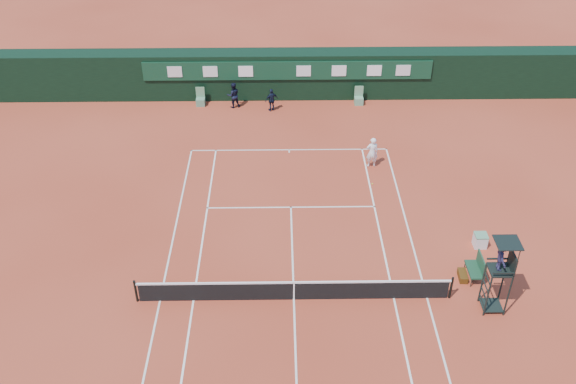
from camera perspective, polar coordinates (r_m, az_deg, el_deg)
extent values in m
plane|color=#BA452B|center=(26.66, 0.52, -9.51)|extent=(90.00, 90.00, 0.00)
cube|color=silver|center=(36.13, 0.10, 3.77)|extent=(11.05, 0.08, 0.01)
cube|color=silver|center=(27.32, 12.25, -9.17)|extent=(0.08, 23.85, 0.01)
cube|color=silver|center=(27.11, -11.31, -9.45)|extent=(0.08, 23.85, 0.01)
cube|color=white|center=(27.06, 9.39, -9.29)|extent=(0.08, 23.85, 0.01)
cube|color=white|center=(26.90, -8.40, -9.50)|extent=(0.08, 23.85, 0.01)
cube|color=white|center=(31.56, 0.26, -1.36)|extent=(8.31, 0.08, 0.01)
cube|color=white|center=(26.66, 0.52, -9.51)|extent=(0.08, 12.88, 0.01)
cube|color=silver|center=(36.00, 0.10, 3.65)|extent=(0.08, 0.30, 0.01)
cube|color=black|center=(26.35, 0.53, -8.81)|extent=(12.60, 0.04, 0.90)
cube|color=white|center=(26.02, 0.53, -8.05)|extent=(12.80, 0.06, 0.08)
cube|color=white|center=(26.35, 0.53, -8.80)|extent=(0.06, 0.05, 0.92)
cylinder|color=black|center=(27.18, 14.29, -8.25)|extent=(0.10, 0.10, 1.10)
cylinder|color=black|center=(26.93, -13.37, -8.57)|extent=(0.10, 0.10, 1.10)
cube|color=black|center=(41.52, -0.06, 10.44)|extent=(40.00, 1.50, 3.00)
cube|color=#0F3923|center=(40.54, -0.04, 10.74)|extent=(18.00, 0.10, 1.20)
cube|color=silver|center=(40.99, -10.04, 10.48)|extent=(0.90, 0.04, 0.70)
cube|color=silver|center=(40.70, -6.93, 10.58)|extent=(0.90, 0.04, 0.70)
cube|color=white|center=(40.53, -3.78, 10.65)|extent=(0.90, 0.04, 0.70)
cube|color=white|center=(40.50, 1.40, 10.70)|extent=(0.90, 0.04, 0.70)
cube|color=white|center=(40.64, 4.56, 10.69)|extent=(0.90, 0.04, 0.70)
cube|color=white|center=(40.90, 7.68, 10.65)|extent=(0.90, 0.04, 0.70)
cube|color=silver|center=(41.20, 10.20, 10.59)|extent=(0.90, 0.04, 0.70)
cube|color=#588666|center=(41.20, -7.77, 7.94)|extent=(0.55, 0.50, 0.46)
cube|color=#5B8C62|center=(41.14, -7.81, 8.79)|extent=(0.55, 0.06, 0.70)
cube|color=#649973|center=(41.20, 6.30, 8.06)|extent=(0.55, 0.50, 0.46)
cube|color=#60936A|center=(41.15, 6.32, 8.91)|extent=(0.55, 0.06, 0.70)
cylinder|color=black|center=(26.49, 17.32, -8.90)|extent=(0.07, 0.07, 2.00)
cylinder|color=black|center=(27.05, 16.88, -7.74)|extent=(0.07, 0.07, 2.00)
cylinder|color=black|center=(26.75, 18.97, -8.80)|extent=(0.07, 0.07, 2.00)
cylinder|color=black|center=(27.30, 18.49, -7.65)|extent=(0.07, 0.07, 2.00)
cube|color=black|center=(26.22, 18.32, -6.60)|extent=(0.85, 0.85, 0.08)
cube|color=black|center=(26.10, 19.31, -5.88)|extent=(0.06, 0.85, 0.80)
cube|color=black|center=(25.79, 18.66, -6.86)|extent=(0.85, 0.05, 0.06)
cube|color=black|center=(26.39, 18.15, -5.66)|extent=(0.85, 0.05, 0.06)
cylinder|color=black|center=(25.54, 19.76, -5.69)|extent=(0.04, 0.04, 1.00)
cylinder|color=black|center=(26.11, 19.25, -4.56)|extent=(0.04, 0.04, 1.00)
cube|color=black|center=(25.40, 18.98, -4.28)|extent=(0.95, 0.95, 0.04)
cube|color=black|center=(27.46, 17.60, -9.57)|extent=(0.80, 0.80, 0.05)
cube|color=black|center=(27.17, 16.88, -9.24)|extent=(0.04, 0.80, 0.04)
cube|color=black|center=(26.90, 17.02, -8.63)|extent=(0.04, 0.80, 0.04)
cube|color=black|center=(26.64, 17.17, -8.00)|extent=(0.04, 0.80, 0.04)
cube|color=black|center=(26.38, 17.32, -7.36)|extent=(0.04, 0.80, 0.04)
imported|color=#1C1B37|center=(25.78, 18.48, -5.47)|extent=(0.47, 0.82, 1.28)
cube|color=#193E28|center=(28.43, 16.22, -6.64)|extent=(0.55, 1.20, 0.08)
cube|color=#1B452B|center=(28.28, 16.82, -6.09)|extent=(0.06, 1.20, 0.60)
cylinder|color=black|center=(28.14, 15.98, -7.77)|extent=(0.04, 0.04, 0.41)
cylinder|color=black|center=(28.27, 16.84, -7.73)|extent=(0.04, 0.04, 0.41)
cylinder|color=black|center=(28.92, 15.45, -6.31)|extent=(0.04, 0.04, 0.41)
cylinder|color=black|center=(29.04, 16.29, -6.28)|extent=(0.04, 0.04, 0.41)
cube|color=black|center=(28.48, 15.25, -7.19)|extent=(0.37, 0.77, 0.28)
cube|color=silver|center=(30.30, 16.71, -4.17)|extent=(0.55, 0.55, 0.60)
cube|color=#61946E|center=(30.11, 16.81, -3.69)|extent=(0.57, 0.57, 0.05)
sphere|color=#DDED37|center=(33.48, 7.51, 0.73)|extent=(0.08, 0.08, 0.08)
imported|color=white|center=(34.53, 7.49, 3.53)|extent=(0.67, 0.47, 1.74)
imported|color=black|center=(40.49, -4.88, 8.57)|extent=(0.93, 0.81, 1.64)
imported|color=black|center=(39.98, -1.46, 8.18)|extent=(0.92, 0.70, 1.45)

